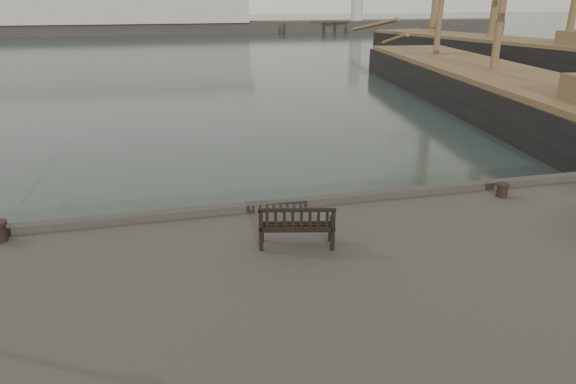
# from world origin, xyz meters

# --- Properties ---
(ground) EXTENTS (400.00, 400.00, 0.00)m
(ground) POSITION_xyz_m (0.00, 0.00, 0.00)
(ground) COLOR black
(ground) RESTS_ON ground
(breakwater) EXTENTS (140.00, 9.50, 12.20)m
(breakwater) POSITION_xyz_m (-4.56, 92.00, 4.30)
(breakwater) COLOR #383530
(breakwater) RESTS_ON ground
(bench) EXTENTS (1.70, 0.90, 0.93)m
(bench) POSITION_xyz_m (0.39, -2.36, 1.86)
(bench) COLOR black
(bench) RESTS_ON quay
(bollard_right) EXTENTS (0.42, 0.42, 0.37)m
(bollard_right) POSITION_xyz_m (6.53, -0.86, 1.75)
(bollard_right) COLOR black
(bollard_right) RESTS_ON quay
(tall_ship_main) EXTENTS (11.14, 34.63, 25.53)m
(tall_ship_main) POSITION_xyz_m (18.31, 16.87, 0.67)
(tall_ship_main) COLOR black
(tall_ship_main) RESTS_ON ground
(tall_ship_far) EXTENTS (13.22, 30.51, 25.58)m
(tall_ship_far) POSITION_xyz_m (30.04, 34.61, 0.84)
(tall_ship_far) COLOR black
(tall_ship_far) RESTS_ON ground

